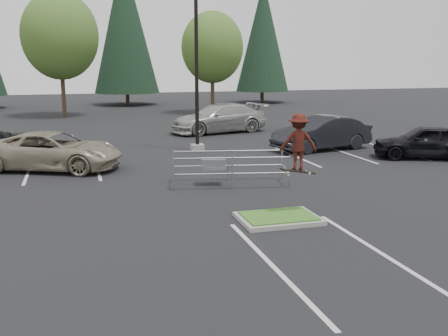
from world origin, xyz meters
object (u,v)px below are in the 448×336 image
object	(u,v)px
car_far_silver	(220,118)
car_r_charc	(322,133)
conif_c	(263,36)
car_l_tan	(51,151)
light_pole	(196,57)
decid_b	(60,38)
car_r_black	(426,142)
decid_c	(212,50)
cart_corral	(217,165)
skateboarder	(299,142)
conif_b	(125,24)

from	to	relation	value
car_far_silver	car_r_charc	bearing A→B (deg)	9.79
conif_c	car_l_tan	distance (m)	37.03
light_pole	conif_c	bearing A→B (deg)	63.85
decid_b	car_r_black	world-z (taller)	decid_b
decid_c	conif_c	size ratio (longest dim) A/B	0.67
decid_c	car_far_silver	size ratio (longest dim) A/B	1.38
decid_b	cart_corral	world-z (taller)	decid_b
light_pole	car_r_black	size ratio (longest dim) A/B	2.23
conif_c	car_r_black	size ratio (longest dim) A/B	2.76
cart_corral	car_r_black	size ratio (longest dim) A/B	0.94
decid_c	cart_corral	size ratio (longest dim) A/B	1.96
conif_c	skateboarder	distance (m)	41.71
light_pole	car_l_tan	size ratio (longest dim) A/B	1.83
conif_b	decid_c	bearing A→B (deg)	-60.68
decid_b	decid_c	bearing A→B (deg)	-3.34
conif_b	car_far_silver	size ratio (longest dim) A/B	2.39
skateboarder	car_r_charc	bearing A→B (deg)	-105.32
decid_c	skateboarder	distance (m)	30.20
decid_c	cart_corral	world-z (taller)	decid_c
car_r_charc	decid_b	bearing A→B (deg)	-160.18
conif_c	skateboarder	xyz separation A→B (m)	(-13.34, -39.24, -4.70)
decid_c	decid_b	bearing A→B (deg)	176.66
decid_b	decid_c	world-z (taller)	decid_b
skateboarder	car_far_silver	size ratio (longest dim) A/B	0.29
decid_c	cart_corral	bearing A→B (deg)	-104.43
conif_c	skateboarder	world-z (taller)	conif_c
decid_b	car_l_tan	xyz separation A→B (m)	(-0.28, -21.40, -5.27)
decid_c	cart_corral	xyz separation A→B (m)	(-6.48, -25.21, -4.53)
car_r_charc	car_far_silver	distance (m)	8.18
decid_b	car_l_tan	world-z (taller)	decid_b
decid_b	car_r_charc	distance (m)	24.22
decid_b	car_r_charc	bearing A→B (deg)	-58.08
decid_c	car_far_silver	xyz separation A→B (m)	(-2.65, -11.83, -4.37)
skateboarder	car_r_charc	size ratio (longest dim) A/B	0.34
conif_b	car_l_tan	bearing A→B (deg)	-101.33
conif_c	light_pole	bearing A→B (deg)	-116.15
skateboarder	car_r_charc	world-z (taller)	skateboarder
car_l_tan	car_far_silver	bearing A→B (deg)	-23.71
decid_c	car_r_black	distance (m)	23.61
car_r_black	light_pole	bearing A→B (deg)	-94.98
cart_corral	car_far_silver	bearing A→B (deg)	85.29
skateboarder	decid_b	bearing A→B (deg)	-63.09
car_l_tan	car_far_silver	distance (m)	13.09
skateboarder	cart_corral	bearing A→B (deg)	-60.64
car_l_tan	car_far_silver	world-z (taller)	car_far_silver
light_pole	car_r_black	xyz separation A→B (m)	(9.50, -5.00, -3.79)
light_pole	car_r_charc	bearing A→B (deg)	-14.44
car_l_tan	car_r_charc	distance (m)	12.85
cart_corral	car_l_tan	distance (m)	7.34
car_l_tan	car_r_black	world-z (taller)	car_r_black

